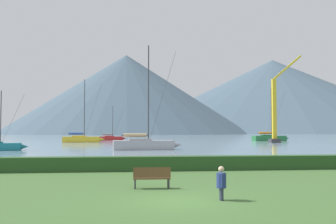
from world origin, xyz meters
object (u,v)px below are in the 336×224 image
at_px(sailboat_slip_1, 144,144).
at_px(park_bench_near_path, 152,177).
at_px(sailboat_slip_2, 270,138).
at_px(person_seated_viewer, 221,182).
at_px(sailboat_slip_3, 111,138).
at_px(dock_crane, 275,114).
at_px(sailboat_slip_4, 82,139).

bearing_deg(sailboat_slip_1, park_bench_near_path, -95.89).
xyz_separation_m(sailboat_slip_2, person_seated_viewer, (-31.92, -79.65, -0.10)).
distance_m(sailboat_slip_2, sailboat_slip_3, 40.16).
relative_size(sailboat_slip_3, dock_crane, 0.48).
relative_size(sailboat_slip_4, park_bench_near_path, 8.27).
distance_m(sailboat_slip_4, dock_crane, 41.65).
bearing_deg(dock_crane, sailboat_slip_2, 74.25).
relative_size(park_bench_near_path, person_seated_viewer, 1.32).
relative_size(sailboat_slip_2, sailboat_slip_3, 1.47).
bearing_deg(sailboat_slip_3, sailboat_slip_2, -24.15).
bearing_deg(park_bench_near_path, sailboat_slip_4, 99.82).
distance_m(sailboat_slip_1, sailboat_slip_4, 36.44).
bearing_deg(sailboat_slip_3, dock_crane, -43.98).
bearing_deg(park_bench_near_path, person_seated_viewer, -52.10).
distance_m(sailboat_slip_4, park_bench_near_path, 70.31).
bearing_deg(sailboat_slip_2, sailboat_slip_1, -131.89).
xyz_separation_m(sailboat_slip_4, person_seated_viewer, (12.71, -72.70, -0.08)).
relative_size(sailboat_slip_1, sailboat_slip_2, 1.06).
relative_size(sailboat_slip_3, person_seated_viewer, 7.13).
xyz_separation_m(sailboat_slip_3, sailboat_slip_4, (-5.71, -16.84, 0.17)).
xyz_separation_m(sailboat_slip_1, dock_crane, (28.96, 27.62, 5.31)).
height_order(sailboat_slip_3, sailboat_slip_4, sailboat_slip_4).
bearing_deg(sailboat_slip_4, sailboat_slip_1, -75.12).
xyz_separation_m(sailboat_slip_3, dock_crane, (35.03, -23.71, 5.50)).
xyz_separation_m(person_seated_viewer, dock_crane, (28.02, 65.84, 5.41)).
distance_m(sailboat_slip_4, person_seated_viewer, 73.81).
height_order(sailboat_slip_1, sailboat_slip_2, sailboat_slip_1).
bearing_deg(sailboat_slip_1, dock_crane, 40.06).
xyz_separation_m(sailboat_slip_2, dock_crane, (-3.90, -13.81, 5.31)).
height_order(sailboat_slip_2, dock_crane, dock_crane).
bearing_deg(park_bench_near_path, dock_crane, 65.48).
height_order(park_bench_near_path, dock_crane, dock_crane).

